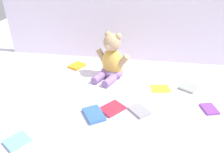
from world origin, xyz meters
name	(u,v)px	position (x,y,z in m)	size (l,w,h in m)	color
ground_plane	(117,90)	(0.00, 0.00, 0.00)	(3.20, 3.20, 0.00)	silver
backdrop_drape	(126,21)	(0.00, 0.47, 0.30)	(1.85, 0.03, 0.59)	silver
teddy_bear	(112,61)	(-0.06, 0.16, 0.11)	(0.25, 0.25, 0.30)	#E5B24C
book_case_0	(94,114)	(-0.09, -0.26, 0.01)	(0.09, 0.13, 0.02)	#3765AD
book_case_1	(160,88)	(0.26, 0.05, 0.00)	(0.09, 0.11, 0.01)	yellow
book_case_2	(113,109)	(0.00, -0.20, 0.01)	(0.09, 0.12, 0.01)	red
book_case_3	(209,109)	(0.51, -0.12, 0.01)	(0.07, 0.09, 0.01)	purple
book_case_4	(77,66)	(-0.33, 0.27, 0.01)	(0.09, 0.11, 0.02)	orange
book_case_5	(189,87)	(0.43, 0.09, 0.01)	(0.09, 0.10, 0.02)	gray
book_case_6	(139,111)	(0.14, -0.19, 0.01)	(0.08, 0.11, 0.01)	gray
book_case_7	(17,141)	(-0.38, -0.50, 0.01)	(0.08, 0.10, 0.02)	#73ABE1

